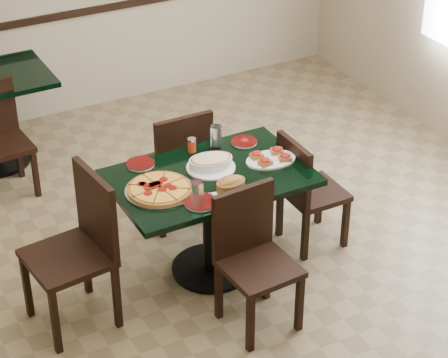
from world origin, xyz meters
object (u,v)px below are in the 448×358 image
main_table (210,199)px  chair_right (305,187)px  chair_near (252,251)px  lasagna_casserole (211,162)px  pepperoni_pizza (160,189)px  bread_basket (231,184)px  chair_left (81,241)px  chair_far (178,162)px  bruschetta_platter (271,158)px

main_table → chair_right: chair_right is taller
chair_near → lasagna_casserole: chair_near is taller
pepperoni_pizza → bread_basket: 0.43m
main_table → pepperoni_pizza: size_ratio=2.91×
chair_left → bread_basket: (0.92, -0.17, 0.23)m
main_table → chair_far: chair_far is taller
chair_left → chair_near: bearing=54.9°
main_table → chair_right: 0.71m
main_table → bruschetta_platter: bearing=-3.9°
chair_right → lasagna_casserole: lasagna_casserole is taller
chair_near → chair_left: size_ratio=0.89×
main_table → chair_far: bearing=84.6°
bread_basket → chair_far: bearing=79.9°
main_table → chair_far: (0.06, 0.61, -0.06)m
chair_left → lasagna_casserole: size_ratio=3.19×
lasagna_casserole → chair_left: bearing=-164.0°
lasagna_casserole → chair_right: bearing=1.1°
chair_far → pepperoni_pizza: 0.80m
bread_basket → chair_left: bearing=161.2°
chair_right → bruschetta_platter: chair_right is taller
chair_far → bread_basket: size_ratio=4.28×
chair_far → lasagna_casserole: size_ratio=2.91×
pepperoni_pizza → lasagna_casserole: size_ratio=1.36×
lasagna_casserole → pepperoni_pizza: bearing=-157.3°
lasagna_casserole → bruschetta_platter: bearing=-5.1°
chair_near → chair_right: 0.86m
main_table → bruschetta_platter: 0.47m
chair_left → pepperoni_pizza: bearing=84.9°
chair_near → bread_basket: (0.02, 0.32, 0.29)m
chair_far → chair_near: chair_far is taller
main_table → lasagna_casserole: size_ratio=3.96×
pepperoni_pizza → chair_left: bearing=-178.2°
chair_right → lasagna_casserole: size_ratio=2.67×
bread_basket → bruschetta_platter: size_ratio=0.60×
main_table → chair_right: (0.70, -0.02, -0.11)m
chair_right → chair_left: chair_left is taller
main_table → chair_left: size_ratio=1.24×
chair_far → chair_near: 1.13m
lasagna_casserole → chair_far: bearing=97.2°
pepperoni_pizza → lasagna_casserole: lasagna_casserole is taller
main_table → bread_basket: 0.31m
chair_near → chair_right: chair_near is taller
pepperoni_pizza → bruschetta_platter: 0.78m
chair_near → lasagna_casserole: size_ratio=2.84×
chair_right → chair_far: bearing=45.5°
chair_near → lasagna_casserole: 0.67m
pepperoni_pizza → bread_basket: bearing=-25.2°
main_table → bruschetta_platter: bruschetta_platter is taller
lasagna_casserole → chair_near: bearing=-83.9°
chair_near → bruschetta_platter: chair_near is taller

